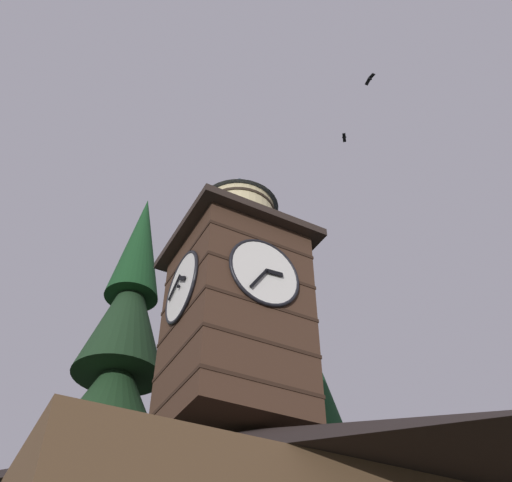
% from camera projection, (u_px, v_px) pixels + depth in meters
% --- Properties ---
extents(clock_tower, '(3.99, 3.99, 9.10)m').
position_uv_depth(clock_tower, '(236.00, 300.00, 16.47)').
color(clock_tower, '#422B1E').
rests_on(clock_tower, building_main).
extents(flying_bird_high, '(0.19, 0.56, 0.11)m').
position_uv_depth(flying_bird_high, '(370.00, 79.00, 21.67)').
color(flying_bird_high, black).
extents(flying_bird_low, '(0.40, 0.45, 0.11)m').
position_uv_depth(flying_bird_low, '(344.00, 137.00, 24.24)').
color(flying_bird_low, black).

